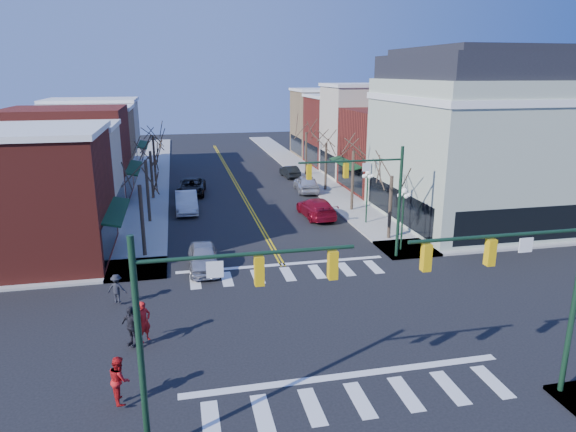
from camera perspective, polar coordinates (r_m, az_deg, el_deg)
ground at (r=25.07m, az=3.05°, el=-11.69°), size 160.00×160.00×0.00m
sidewalk_left at (r=43.08m, az=-15.49°, el=-0.29°), size 3.50×70.00×0.15m
sidewalk_right at (r=45.45m, az=7.07°, el=0.99°), size 3.50×70.00×0.15m
bldg_left_brick_a at (r=35.33m, az=-27.56°, el=1.60°), size 10.00×8.50×8.00m
bldg_left_stucco_a at (r=42.74m, az=-24.96°, el=3.75°), size 10.00×7.00×7.50m
bldg_left_brick_b at (r=50.38m, az=-23.16°, el=6.15°), size 10.00×9.00×8.50m
bldg_left_tan at (r=58.47m, az=-21.70°, el=7.11°), size 10.00×7.50×7.80m
bldg_left_stucco_b at (r=66.05m, az=-20.70°, el=8.25°), size 10.00×8.00×8.20m
bldg_right_brick_a at (r=52.40m, az=12.17°, el=7.10°), size 10.00×8.50×8.00m
bldg_right_stucco at (r=59.36m, az=9.15°, el=9.20°), size 10.00×7.00×10.00m
bldg_right_brick_b at (r=66.44m, az=6.76°, el=9.31°), size 10.00×8.00×8.50m
bldg_right_tan at (r=73.98m, az=4.74°, el=10.21°), size 10.00×8.00×9.00m
victorian_corner at (r=42.68m, az=19.84°, el=8.24°), size 12.25×14.25×13.30m
traffic_mast_near_left at (r=15.61m, az=-9.51°, el=-10.42°), size 6.60×0.28×7.20m
traffic_mast_near_right at (r=19.42m, az=25.48°, el=-6.46°), size 6.60×0.28×7.20m
traffic_mast_far_right at (r=31.80m, az=9.33°, el=3.12°), size 6.60×0.28×7.20m
lamppost_corner at (r=34.23m, az=12.67°, el=0.83°), size 0.36×0.36×4.33m
lamppost_midblock at (r=40.04m, az=8.81°, el=3.17°), size 0.36×0.36×4.33m
tree_left_a at (r=33.79m, az=-15.88°, el=-0.62°), size 0.24×0.24×4.76m
tree_left_b at (r=41.50m, az=-15.31°, el=2.61°), size 0.24×0.24×5.04m
tree_left_c at (r=49.37m, az=-14.89°, el=4.38°), size 0.24×0.24×4.55m
tree_left_d at (r=57.21m, az=-14.62°, el=6.07°), size 0.24×0.24×4.90m
tree_right_a at (r=36.67m, az=11.28°, el=0.84°), size 0.24×0.24×4.62m
tree_right_b at (r=43.85m, az=7.18°, el=3.82°), size 0.24×0.24×5.18m
tree_right_c at (r=51.35m, az=4.22°, el=5.45°), size 0.24×0.24×4.83m
tree_right_d at (r=58.94m, az=2.02°, el=6.88°), size 0.24×0.24×4.97m
car_left_near at (r=31.37m, az=-9.37°, el=-4.58°), size 1.81×4.49×1.53m
car_left_mid at (r=44.50m, az=-11.22°, el=1.52°), size 1.83×5.17×1.70m
car_left_far at (r=50.78m, az=-10.67°, el=3.19°), size 3.09×5.71×1.52m
car_right_near at (r=42.11m, az=3.17°, el=0.91°), size 2.46×5.55×1.58m
car_right_mid at (r=51.09m, az=2.04°, el=3.65°), size 2.39×5.17×1.72m
car_right_far at (r=58.31m, az=0.21°, el=4.97°), size 1.76×4.12×1.32m
pedestrian_red_a at (r=23.60m, az=-15.71°, el=-11.22°), size 0.80×0.78×1.85m
pedestrian_red_b at (r=19.99m, az=-18.22°, el=-16.84°), size 0.85×0.99×1.76m
pedestrian_dark_a at (r=23.40m, az=-17.01°, el=-11.61°), size 1.09×1.04×1.82m
pedestrian_dark_b at (r=27.74m, az=-18.48°, el=-7.66°), size 1.10×0.82×1.52m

